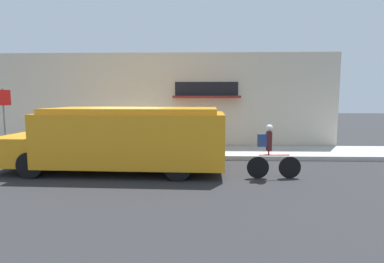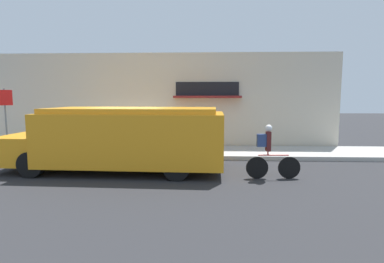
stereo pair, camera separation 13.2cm
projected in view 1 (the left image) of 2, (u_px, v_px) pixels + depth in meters
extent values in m
plane|color=#2B2B2D|center=(128.00, 160.00, 11.18)|extent=(70.00, 70.00, 0.00)
cube|color=#ADAAA3|center=(135.00, 152.00, 12.41)|extent=(28.00, 2.50, 0.17)
cube|color=beige|center=(141.00, 101.00, 13.57)|extent=(17.65, 0.18, 4.30)
cube|color=black|center=(206.00, 90.00, 13.31)|extent=(2.80, 0.05, 0.69)
cube|color=maroon|center=(207.00, 97.00, 13.07)|extent=(2.94, 0.61, 0.10)
cube|color=orange|center=(135.00, 138.00, 9.40)|extent=(5.64, 2.56, 1.58)
cube|color=orange|center=(30.00, 148.00, 9.65)|extent=(1.38, 2.22, 0.87)
cube|color=orange|center=(134.00, 110.00, 9.30)|extent=(5.19, 2.35, 0.15)
cube|color=black|center=(12.00, 158.00, 9.73)|extent=(0.20, 2.33, 0.24)
cube|color=red|center=(103.00, 130.00, 10.91)|extent=(0.04, 0.44, 0.44)
cylinder|color=black|center=(65.00, 152.00, 10.66)|extent=(0.77, 0.29, 0.76)
cylinder|color=black|center=(31.00, 165.00, 8.63)|extent=(0.77, 0.29, 0.76)
cylinder|color=black|center=(184.00, 154.00, 10.40)|extent=(0.77, 0.29, 0.76)
cylinder|color=black|center=(178.00, 167.00, 8.36)|extent=(0.77, 0.29, 0.76)
cylinder|color=black|center=(290.00, 168.00, 8.59)|extent=(0.63, 0.06, 0.63)
cylinder|color=black|center=(258.00, 168.00, 8.59)|extent=(0.63, 0.06, 0.63)
cylinder|color=red|center=(274.00, 155.00, 8.55)|extent=(0.87, 0.07, 0.04)
cylinder|color=red|center=(269.00, 153.00, 8.54)|extent=(0.04, 0.04, 0.12)
cube|color=#561E1E|center=(269.00, 141.00, 8.50)|extent=(0.13, 0.20, 0.55)
sphere|color=white|center=(269.00, 128.00, 8.46)|extent=(0.20, 0.20, 0.20)
cube|color=navy|center=(262.00, 140.00, 8.50)|extent=(0.26, 0.15, 0.36)
cylinder|color=slate|center=(4.00, 121.00, 11.68)|extent=(0.07, 0.07, 2.50)
cube|color=red|center=(2.00, 98.00, 11.53)|extent=(0.45, 0.45, 0.60)
cylinder|color=slate|center=(185.00, 140.00, 12.74)|extent=(0.58, 0.58, 0.75)
cylinder|color=black|center=(185.00, 130.00, 12.70)|extent=(0.59, 0.59, 0.04)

